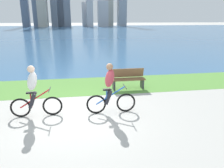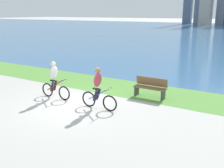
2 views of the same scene
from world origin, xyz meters
TOP-DOWN VIEW (x-y plane):
  - ground_plane at (0.00, 0.00)m, footprint 300.00×300.00m
  - grass_strip_bayside at (0.00, 3.18)m, footprint 120.00×2.85m
  - cyclist_lead at (1.11, 0.01)m, footprint 1.66×0.52m
  - cyclist_trailing at (-1.31, 0.12)m, footprint 1.63×0.52m
  - bench_near_path at (2.29, 2.49)m, footprint 1.50×0.47m

SIDE VIEW (x-z plane):
  - ground_plane at x=0.00m, z-range 0.00..0.00m
  - grass_strip_bayside at x=0.00m, z-range 0.00..0.01m
  - bench_near_path at x=2.29m, z-range 0.00..0.90m
  - cyclist_trailing at x=-1.31m, z-range 0.00..1.67m
  - cyclist_lead at x=1.11m, z-range -0.01..1.69m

